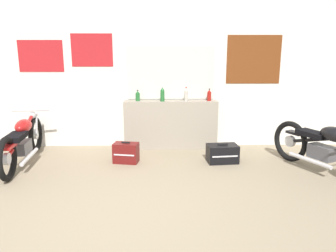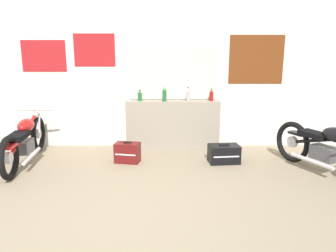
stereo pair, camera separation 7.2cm
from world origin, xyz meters
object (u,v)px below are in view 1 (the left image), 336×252
at_px(bottle_right_center, 209,95).
at_px(bottle_center, 186,95).
at_px(motorcycle_red, 23,141).
at_px(hard_case_black, 222,154).
at_px(bottle_leftmost, 138,96).
at_px(bottle_left_center, 162,94).
at_px(motorcycle_black, 326,148).
at_px(hard_case_darkred, 126,153).

bearing_deg(bottle_right_center, bottle_center, -176.17).
distance_m(motorcycle_red, hard_case_black, 3.31).
xyz_separation_m(bottle_leftmost, motorcycle_red, (-1.83, -0.92, -0.60)).
xyz_separation_m(bottle_left_center, hard_case_black, (1.01, -0.82, -0.89)).
bearing_deg(motorcycle_black, hard_case_black, 158.84).
distance_m(bottle_right_center, motorcycle_black, 2.22).
bearing_deg(bottle_leftmost, hard_case_darkred, -99.82).
bearing_deg(hard_case_black, bottle_center, 123.63).
xyz_separation_m(bottle_right_center, hard_case_black, (0.12, -0.87, -0.87)).
bearing_deg(motorcycle_black, bottle_left_center, 150.60).
bearing_deg(hard_case_darkred, hard_case_black, -0.61).
bearing_deg(hard_case_black, motorcycle_red, -179.51).
bearing_deg(bottle_center, hard_case_darkred, -141.98).
height_order(bottle_right_center, motorcycle_red, bottle_right_center).
xyz_separation_m(bottle_leftmost, bottle_center, (0.91, -0.04, 0.03)).
xyz_separation_m(bottle_left_center, hard_case_darkred, (-0.62, -0.81, -0.88)).
bearing_deg(bottle_left_center, hard_case_darkred, -127.37).
height_order(bottle_leftmost, hard_case_darkred, bottle_leftmost).
distance_m(bottle_leftmost, motorcycle_black, 3.33).
distance_m(bottle_right_center, hard_case_darkred, 1.92).
height_order(motorcycle_red, hard_case_black, motorcycle_red).
relative_size(bottle_leftmost, motorcycle_black, 0.11).
distance_m(bottle_right_center, hard_case_black, 1.24).
xyz_separation_m(bottle_center, motorcycle_black, (2.02, -1.41, -0.61)).
relative_size(motorcycle_black, hard_case_darkred, 4.28).
distance_m(bottle_center, motorcycle_black, 2.54).
relative_size(bottle_left_center, motorcycle_black, 0.15).
relative_size(bottle_leftmost, bottle_right_center, 0.90).
relative_size(bottle_right_center, hard_case_darkred, 0.52).
xyz_separation_m(motorcycle_red, hard_case_darkred, (1.68, 0.05, -0.23)).
height_order(bottle_center, hard_case_black, bottle_center).
bearing_deg(bottle_center, motorcycle_black, -34.89).
relative_size(motorcycle_red, hard_case_black, 3.89).
bearing_deg(bottle_leftmost, motorcycle_black, -26.38).
relative_size(bottle_leftmost, bottle_center, 0.77).
bearing_deg(bottle_center, bottle_left_center, -177.24).
relative_size(bottle_right_center, hard_case_black, 0.43).
bearing_deg(bottle_leftmost, bottle_center, -2.74).
bearing_deg(motorcycle_black, bottle_center, 145.11).
xyz_separation_m(bottle_center, motorcycle_red, (-2.74, -0.87, -0.63)).
bearing_deg(bottle_leftmost, hard_case_black, -31.15).
relative_size(motorcycle_red, hard_case_darkred, 4.67).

